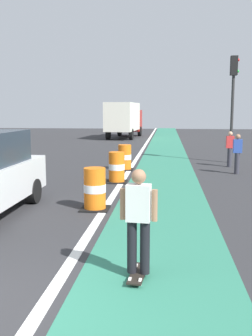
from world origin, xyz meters
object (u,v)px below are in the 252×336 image
object	(u,v)px
traffic_barrel_back	(125,158)
traffic_light_corner	(233,90)
pedestrian_crossing	(237,153)
pedestrian_waiting	(230,148)
traffic_barrel_front	(95,189)
traffic_barrel_mid	(117,168)
skateboarder_on_lane	(139,220)
delivery_truck_down_block	(124,118)

from	to	relation	value
traffic_barrel_back	traffic_light_corner	distance (m)	6.42
traffic_light_corner	traffic_barrel_back	bearing A→B (deg)	-149.66
pedestrian_crossing	pedestrian_waiting	xyz separation A→B (m)	(0.02, 2.01, 0.00)
traffic_barrel_front	traffic_light_corner	xyz separation A→B (m)	(4.95, 9.64, 2.97)
traffic_barrel_mid	pedestrian_crossing	distance (m)	5.16
skateboarder_on_lane	pedestrian_crossing	distance (m)	10.66
traffic_barrel_mid	traffic_barrel_back	distance (m)	2.93
delivery_truck_down_block	pedestrian_waiting	size ratio (longest dim) A/B	4.81
skateboarder_on_lane	traffic_light_corner	size ratio (longest dim) A/B	0.33
skateboarder_on_lane	traffic_light_corner	bearing A→B (deg)	75.50
delivery_truck_down_block	traffic_barrel_mid	bearing A→B (deg)	-84.39
traffic_barrel_back	pedestrian_waiting	bearing A→B (deg)	17.00
skateboarder_on_lane	pedestrian_crossing	xyz separation A→B (m)	(3.23, 10.16, -0.05)
traffic_barrel_back	traffic_light_corner	bearing A→B (deg)	30.34
delivery_truck_down_block	traffic_light_corner	bearing A→B (deg)	-66.89
skateboarder_on_lane	traffic_barrel_front	world-z (taller)	skateboarder_on_lane
skateboarder_on_lane	pedestrian_waiting	bearing A→B (deg)	75.07
traffic_barrel_mid	traffic_light_corner	bearing A→B (deg)	49.93
traffic_light_corner	pedestrian_crossing	world-z (taller)	traffic_light_corner
traffic_barrel_front	traffic_barrel_back	bearing A→B (deg)	89.71
traffic_barrel_back	traffic_light_corner	xyz separation A→B (m)	(4.92, 2.88, 2.97)
traffic_barrel_back	traffic_light_corner	size ratio (longest dim) A/B	0.21
delivery_truck_down_block	pedestrian_crossing	distance (m)	21.21
skateboarder_on_lane	delivery_truck_down_block	world-z (taller)	delivery_truck_down_block
pedestrian_crossing	pedestrian_waiting	distance (m)	2.01
skateboarder_on_lane	pedestrian_waiting	xyz separation A→B (m)	(3.25, 12.17, -0.05)
traffic_barrel_front	pedestrian_crossing	size ratio (longest dim) A/B	0.68
traffic_barrel_front	traffic_barrel_back	world-z (taller)	same
traffic_barrel_mid	traffic_barrel_back	bearing A→B (deg)	90.64
traffic_light_corner	delivery_truck_down_block	bearing A→B (deg)	113.11
traffic_barrel_mid	traffic_barrel_back	size ratio (longest dim) A/B	1.00
traffic_barrel_mid	pedestrian_waiting	distance (m)	6.34
traffic_barrel_mid	traffic_light_corner	distance (m)	8.15
traffic_barrel_front	traffic_light_corner	world-z (taller)	traffic_light_corner
traffic_barrel_front	traffic_light_corner	size ratio (longest dim) A/B	0.21
pedestrian_waiting	skateboarder_on_lane	bearing A→B (deg)	-104.93
traffic_barrel_back	skateboarder_on_lane	bearing A→B (deg)	-82.64
delivery_truck_down_block	pedestrian_crossing	bearing A→B (deg)	-71.31
traffic_barrel_front	pedestrian_crossing	world-z (taller)	pedestrian_crossing
traffic_barrel_back	pedestrian_crossing	bearing A→B (deg)	-7.32
traffic_barrel_back	pedestrian_crossing	xyz separation A→B (m)	(4.62, -0.59, 0.33)
traffic_light_corner	pedestrian_waiting	world-z (taller)	traffic_light_corner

